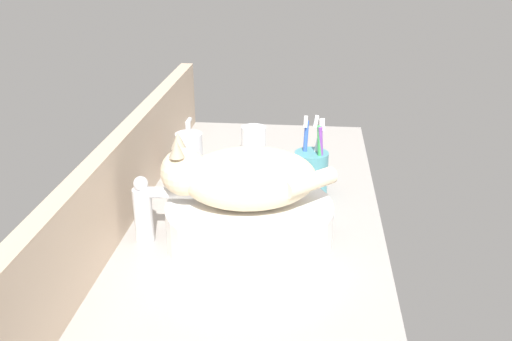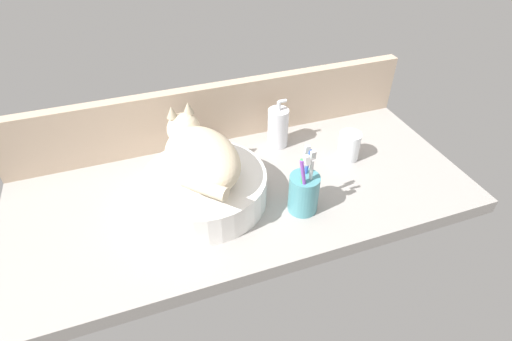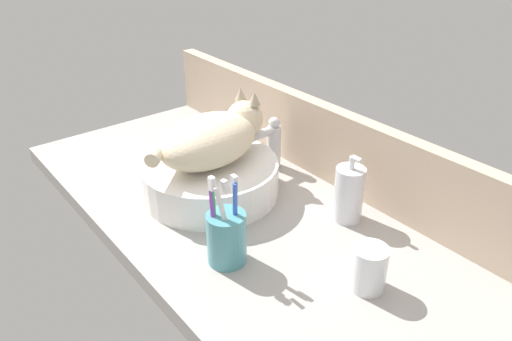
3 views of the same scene
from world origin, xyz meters
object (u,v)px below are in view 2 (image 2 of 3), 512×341
toothbrush_cup (304,192)px  cat (199,155)px  faucet (185,139)px  sink_basin (205,188)px  water_glass (349,148)px  soap_dispenser (278,127)px

toothbrush_cup → cat: bearing=150.6°
faucet → toothbrush_cup: bearing=-52.5°
sink_basin → toothbrush_cup: bearing=-27.1°
faucet → water_glass: faucet is taller
water_glass → cat: bearing=-176.8°
soap_dispenser → toothbrush_cup: 29.09cm
sink_basin → water_glass: bearing=4.9°
soap_dispenser → water_glass: bearing=-38.1°
faucet → soap_dispenser: 28.27cm
sink_basin → faucet: 19.52cm
toothbrush_cup → sink_basin: bearing=152.9°
soap_dispenser → toothbrush_cup: (-4.64, -28.71, -0.55)cm
faucet → water_glass: bearing=-18.8°
toothbrush_cup → water_glass: toothbrush_cup is taller
soap_dispenser → toothbrush_cup: toothbrush_cup is taller
soap_dispenser → toothbrush_cup: size_ratio=0.83×
cat → water_glass: cat is taller
cat → faucet: bearing=92.5°
sink_basin → water_glass: size_ratio=3.70×
faucet → sink_basin: bearing=-86.8°
cat → soap_dispenser: cat is taller
cat → toothbrush_cup: cat is taller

